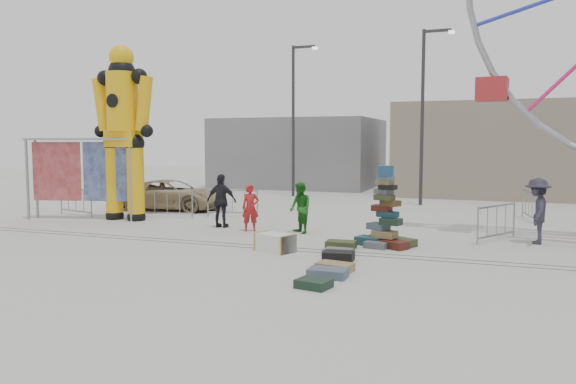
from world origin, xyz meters
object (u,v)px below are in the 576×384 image
(barricade_wheel_front, at_px, (496,223))
(pedestrian_green, at_px, (300,208))
(barricade_dummy_b, at_px, (167,204))
(lamp_post_right, at_px, (424,108))
(banner_scaffold, at_px, (82,158))
(barricade_wheel_back, at_px, (529,205))
(pedestrian_black, at_px, (222,201))
(parked_suv, at_px, (171,195))
(steamer_trunk, at_px, (275,243))
(pedestrian_red, at_px, (250,208))
(barricade_dummy_a, at_px, (76,202))
(crash_test_dummy, at_px, (123,126))
(lamp_post_left, at_px, (295,113))
(pedestrian_grey, at_px, (537,211))
(barricade_dummy_c, at_px, (232,203))
(suitcase_tower, at_px, (385,224))

(barricade_wheel_front, distance_m, pedestrian_green, 5.95)
(barricade_dummy_b, relative_size, barricade_wheel_front, 1.00)
(lamp_post_right, bearing_deg, banner_scaffold, -140.74)
(barricade_wheel_back, relative_size, pedestrian_black, 1.09)
(barricade_wheel_back, xyz_separation_m, parked_suv, (-14.32, -1.85, 0.10))
(lamp_post_right, height_order, steamer_trunk, lamp_post_right)
(pedestrian_red, xyz_separation_m, parked_suv, (-5.59, 4.17, -0.12))
(barricade_dummy_a, bearing_deg, crash_test_dummy, 6.45)
(lamp_post_left, height_order, pedestrian_red, lamp_post_left)
(barricade_dummy_a, distance_m, barricade_wheel_back, 17.56)
(barricade_dummy_b, xyz_separation_m, barricade_wheel_front, (11.95, -1.08, 0.00))
(barricade_dummy_b, bearing_deg, banner_scaffold, -163.90)
(barricade_wheel_front, height_order, pedestrian_red, pedestrian_red)
(banner_scaffold, relative_size, parked_suv, 0.92)
(lamp_post_left, height_order, steamer_trunk, lamp_post_left)
(lamp_post_left, relative_size, barricade_dummy_a, 4.00)
(pedestrian_black, xyz_separation_m, pedestrian_grey, (9.91, 0.38, 0.03))
(crash_test_dummy, relative_size, barricade_dummy_a, 3.34)
(barricade_wheel_back, distance_m, pedestrian_black, 11.46)
(banner_scaffold, xyz_separation_m, barricade_dummy_c, (4.99, 2.56, -1.76))
(crash_test_dummy, bearing_deg, pedestrian_green, -4.43)
(barricade_dummy_a, xyz_separation_m, pedestrian_red, (8.17, -1.24, 0.22))
(lamp_post_right, xyz_separation_m, pedestrian_black, (-5.64, -9.35, -3.56))
(lamp_post_left, xyz_separation_m, barricade_dummy_a, (-5.56, -10.49, -3.93))
(pedestrian_red, bearing_deg, barricade_wheel_back, 5.68)
(pedestrian_green, distance_m, pedestrian_grey, 7.02)
(banner_scaffold, bearing_deg, pedestrian_green, -14.78)
(barricade_dummy_a, distance_m, barricade_dummy_b, 3.86)
(barricade_dummy_b, xyz_separation_m, pedestrian_red, (4.37, -1.90, 0.22))
(barricade_dummy_b, height_order, barricade_wheel_front, same)
(lamp_post_left, distance_m, barricade_dummy_c, 9.66)
(pedestrian_red, height_order, pedestrian_black, pedestrian_black)
(pedestrian_grey, bearing_deg, crash_test_dummy, -86.89)
(banner_scaffold, height_order, pedestrian_grey, banner_scaffold)
(pedestrian_green, distance_m, parked_suv, 8.29)
(banner_scaffold, bearing_deg, crash_test_dummy, 3.85)
(barricade_dummy_b, height_order, pedestrian_grey, pedestrian_grey)
(pedestrian_green, bearing_deg, crash_test_dummy, -143.50)
(suitcase_tower, bearing_deg, pedestrian_red, -171.69)
(suitcase_tower, xyz_separation_m, crash_test_dummy, (-10.16, 1.93, 2.89))
(barricade_dummy_b, bearing_deg, barricade_dummy_a, 176.42)
(barricade_wheel_back, xyz_separation_m, pedestrian_grey, (-0.07, -5.25, 0.40))
(barricade_wheel_front, bearing_deg, barricade_wheel_back, 17.61)
(barricade_dummy_c, height_order, pedestrian_black, pedestrian_black)
(steamer_trunk, height_order, parked_suv, parked_suv)
(barricade_wheel_back, bearing_deg, steamer_trunk, -46.98)
(banner_scaffold, xyz_separation_m, barricade_wheel_back, (15.80, 5.65, -1.76))
(banner_scaffold, bearing_deg, lamp_post_right, 25.74)
(suitcase_tower, xyz_separation_m, barricade_wheel_back, (4.09, 7.09, -0.08))
(lamp_post_left, distance_m, pedestrian_black, 11.97)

